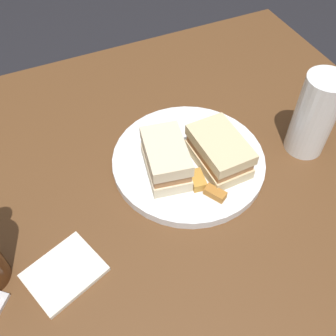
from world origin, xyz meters
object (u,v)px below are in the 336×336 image
(plate, at_px, (188,161))
(sandwich_half_left, at_px, (166,159))
(pint_glass, at_px, (313,119))
(napkin, at_px, (64,272))
(sandwich_half_right, at_px, (218,150))

(plate, relative_size, sandwich_half_left, 2.32)
(pint_glass, height_order, napkin, pint_glass)
(sandwich_half_left, xyz_separation_m, pint_glass, (-0.28, 0.04, 0.02))
(plate, bearing_deg, napkin, 23.92)
(plate, relative_size, napkin, 2.63)
(plate, distance_m, sandwich_half_right, 0.07)
(plate, bearing_deg, pint_glass, 166.96)
(napkin, bearing_deg, sandwich_half_right, -163.73)
(plate, relative_size, pint_glass, 1.73)
(plate, height_order, sandwich_half_left, sandwich_half_left)
(sandwich_half_right, relative_size, napkin, 1.13)
(sandwich_half_right, bearing_deg, napkin, 16.27)
(sandwich_half_right, height_order, napkin, sandwich_half_right)
(pint_glass, bearing_deg, plate, -13.04)
(sandwich_half_left, bearing_deg, plate, -168.17)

